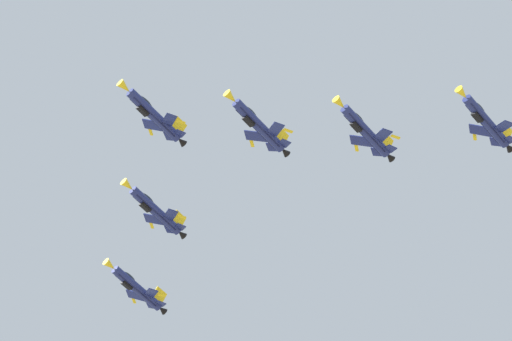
{
  "coord_description": "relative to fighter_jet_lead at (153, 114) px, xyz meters",
  "views": [
    {
      "loc": [
        -1.28,
        0.73,
        1.4
      ],
      "look_at": [
        39.28,
        91.41,
        158.64
      ],
      "focal_mm": 74.42,
      "sensor_mm": 36.0,
      "label": 1
    }
  ],
  "objects": [
    {
      "name": "fighter_jet_right_outer",
      "position": [
        10.31,
        35.11,
        -1.71
      ],
      "size": [
        15.01,
        9.92,
        5.56
      ],
      "rotation": [
        0.0,
        -0.57,
        2.01
      ],
      "color": "navy"
    },
    {
      "name": "fighter_jet_lead",
      "position": [
        0.0,
        0.0,
        0.0
      ],
      "size": [
        15.01,
        9.81,
        5.96
      ],
      "rotation": [
        0.0,
        -0.62,
        2.01
      ],
      "color": "navy"
    },
    {
      "name": "fighter_jet_trail_slot",
      "position": [
        52.61,
        -22.0,
        0.36
      ],
      "size": [
        15.01,
        9.68,
        6.35
      ],
      "rotation": [
        0.0,
        -0.66,
        2.01
      ],
      "color": "navy"
    },
    {
      "name": "fighter_jet_right_wing",
      "position": [
        7.39,
        18.28,
        -0.07
      ],
      "size": [
        15.01,
        9.96,
        5.48
      ],
      "rotation": [
        0.0,
        -0.55,
        2.01
      ],
      "color": "navy"
    },
    {
      "name": "fighter_jet_left_wing",
      "position": [
        16.82,
        -6.29,
        -1.59
      ],
      "size": [
        15.01,
        9.98,
        5.46
      ],
      "rotation": [
        0.0,
        -0.54,
        2.01
      ],
      "color": "navy"
    },
    {
      "name": "fighter_jet_left_outer",
      "position": [
        34.43,
        -12.01,
        -0.06
      ],
      "size": [
        15.01,
        9.9,
        5.65
      ],
      "rotation": [
        0.0,
        -0.58,
        2.01
      ],
      "color": "navy"
    }
  ]
}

